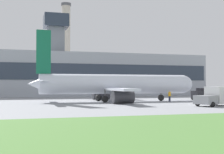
# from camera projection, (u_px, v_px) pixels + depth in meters

# --- Properties ---
(ground_plane) EXTENTS (400.00, 400.00, 0.00)m
(ground_plane) POSITION_uv_depth(u_px,v_px,m) (128.00, 104.00, 46.29)
(ground_plane) COLOR gray
(terminal_building) EXTENTS (65.13, 11.78, 20.47)m
(terminal_building) POSITION_uv_depth(u_px,v_px,m) (82.00, 74.00, 80.36)
(terminal_building) COLOR #9EA3AD
(terminal_building) RESTS_ON ground_plane
(smokestack_left) EXTENTS (3.44, 3.44, 31.19)m
(smokestack_left) POSITION_uv_depth(u_px,v_px,m) (66.00, 48.00, 107.93)
(smokestack_left) COLOR #B2A899
(smokestack_left) RESTS_ON ground_plane
(airplane) EXTENTS (28.42, 22.94, 11.41)m
(airplane) POSITION_uv_depth(u_px,v_px,m) (113.00, 85.00, 51.84)
(airplane) COLOR silver
(airplane) RESTS_ON ground_plane
(pushback_tug) EXTENTS (3.48, 2.84, 2.20)m
(pushback_tug) POSITION_uv_depth(u_px,v_px,m) (201.00, 95.00, 57.10)
(pushback_tug) COLOR #232328
(pushback_tug) RESTS_ON ground_plane
(baggage_truck) EXTENTS (6.20, 4.21, 2.57)m
(baggage_truck) POSITION_uv_depth(u_px,v_px,m) (217.00, 96.00, 41.10)
(baggage_truck) COLOR gray
(baggage_truck) RESTS_ON ground_plane
(ground_crew_person) EXTENTS (0.54, 0.54, 1.85)m
(ground_crew_person) POSITION_uv_depth(u_px,v_px,m) (170.00, 96.00, 51.68)
(ground_crew_person) COLOR #23283D
(ground_crew_person) RESTS_ON ground_plane
(traffic_cone_near_nose) EXTENTS (0.67, 0.67, 0.54)m
(traffic_cone_near_nose) POSITION_uv_depth(u_px,v_px,m) (205.00, 102.00, 46.98)
(traffic_cone_near_nose) COLOR black
(traffic_cone_near_nose) RESTS_ON ground_plane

